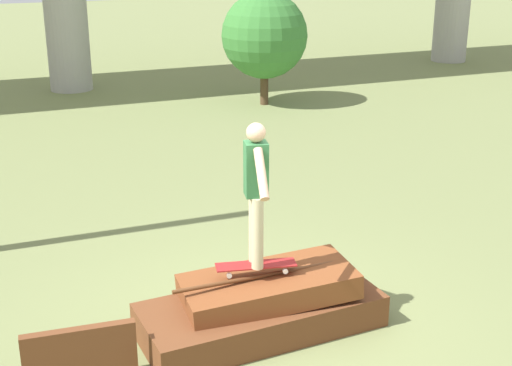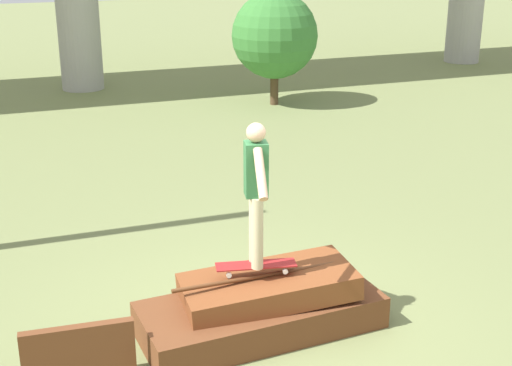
{
  "view_description": "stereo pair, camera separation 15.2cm",
  "coord_description": "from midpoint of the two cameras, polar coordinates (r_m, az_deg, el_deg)",
  "views": [
    {
      "loc": [
        -2.52,
        -6.05,
        3.93
      ],
      "look_at": [
        -0.03,
        0.05,
        1.62
      ],
      "focal_mm": 50.0,
      "sensor_mm": 36.0,
      "label": 1
    },
    {
      "loc": [
        -2.37,
        -6.11,
        3.93
      ],
      "look_at": [
        -0.03,
        0.05,
        1.62
      ],
      "focal_mm": 50.0,
      "sensor_mm": 36.0,
      "label": 2
    }
  ],
  "objects": [
    {
      "name": "ground_plane",
      "position": [
        7.64,
        0.97,
        -11.63
      ],
      "size": [
        80.0,
        80.0,
        0.0
      ],
      "primitive_type": "plane",
      "color": "olive"
    },
    {
      "name": "scrap_pile",
      "position": [
        7.52,
        1.15,
        -9.83
      ],
      "size": [
        2.56,
        1.16,
        0.65
      ],
      "color": "brown",
      "rests_on": "ground_plane"
    },
    {
      "name": "scrap_plank_loose",
      "position": [
        6.93,
        -13.36,
        -13.07
      ],
      "size": [
        1.03,
        0.18,
        0.55
      ],
      "color": "brown",
      "rests_on": "ground_plane"
    },
    {
      "name": "skateboard",
      "position": [
        7.32,
        0.6,
        -6.61
      ],
      "size": [
        0.85,
        0.37,
        0.09
      ],
      "color": "maroon",
      "rests_on": "scrap_pile"
    },
    {
      "name": "skater",
      "position": [
        6.99,
        0.62,
        -0.27
      ],
      "size": [
        0.31,
        1.02,
        1.49
      ],
      "color": "#C6B78E",
      "rests_on": "skateboard"
    },
    {
      "name": "tree_behind_left",
      "position": [
        17.18,
        1.77,
        11.71
      ],
      "size": [
        2.04,
        2.04,
        2.69
      ],
      "color": "#4C3823",
      "rests_on": "ground_plane"
    }
  ]
}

